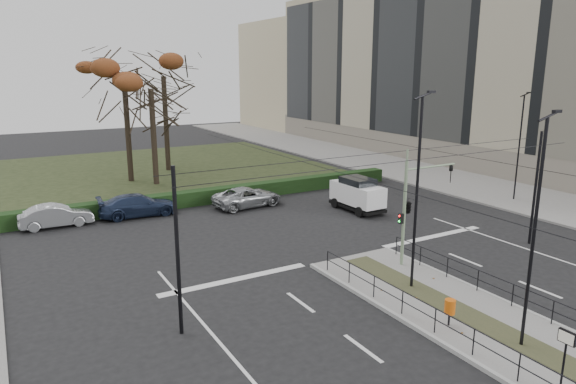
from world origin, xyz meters
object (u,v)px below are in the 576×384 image
parked_car_second (56,216)px  parked_car_third (138,205)px  traffic_light (409,205)px  streetlamp_median_far (417,191)px  white_van (357,193)px  rust_tree (124,73)px  info_panel (566,345)px  streetlamp_sidewalk (519,146)px  litter_bin (450,307)px  bare_tree_near (151,96)px  parked_car_fourth (248,197)px  bare_tree_center (164,83)px  streetlamp_median_near (535,232)px

parked_car_second → parked_car_third: 4.77m
traffic_light → streetlamp_median_far: size_ratio=0.60×
white_van → rust_tree: size_ratio=0.35×
traffic_light → white_van: (3.99, 9.01, -1.83)m
info_panel → rust_tree: bearing=95.8°
parked_car_second → rust_tree: bearing=-32.1°
info_panel → streetlamp_sidewalk: bearing=39.7°
litter_bin → parked_car_third: 21.08m
info_panel → streetlamp_sidewalk: size_ratio=0.26×
parked_car_third → bare_tree_near: (3.53, 8.36, 6.33)m
parked_car_third → white_van: 14.09m
streetlamp_median_far → parked_car_fourth: size_ratio=1.70×
traffic_light → white_van: traffic_light is taller
streetlamp_sidewalk → bare_tree_center: (-17.82, 23.00, 3.95)m
traffic_light → parked_car_fourth: size_ratio=1.03×
info_panel → streetlamp_sidewalk: (18.33, 15.22, 2.27)m
white_van → rust_tree: bearing=123.1°
white_van → parked_car_second: bearing=161.1°
traffic_light → parked_car_second: 20.36m
streetlamp_median_near → bare_tree_near: bearing=96.5°
streetlamp_median_far → streetlamp_sidewalk: (16.81, 7.64, -0.35)m
streetlamp_median_near → parked_car_fourth: size_ratio=1.62×
traffic_light → streetlamp_sidewalk: (15.17, 5.51, 0.93)m
parked_car_second → bare_tree_center: bare_tree_center is taller
parked_car_second → traffic_light: bearing=-136.9°
white_van → litter_bin: bearing=-115.6°
streetlamp_median_far → parked_car_second: (-11.92, 17.14, -3.59)m
info_panel → streetlamp_median_near: (1.38, 2.22, 2.42)m
traffic_light → parked_car_fourth: 13.87m
streetlamp_median_near → bare_tree_center: bare_tree_center is taller
streetlamp_median_far → bare_tree_center: bearing=91.9°
parked_car_third → white_van: white_van is taller
parked_car_second → rust_tree: size_ratio=0.36×
white_van → rust_tree: (-10.73, 16.44, 7.60)m
streetlamp_median_near → white_van: 17.72m
streetlamp_sidewalk → rust_tree: size_ratio=0.65×
bare_tree_center → litter_bin: bearing=-90.4°
info_panel → bare_tree_near: bare_tree_near is taller
streetlamp_median_far → rust_tree: 28.41m
parked_car_second → parked_car_fourth: bearing=-96.0°
bare_tree_center → bare_tree_near: bare_tree_center is taller
white_van → streetlamp_median_near: bearing=-109.3°
parked_car_third → parked_car_fourth: size_ratio=1.02×
traffic_light → parked_car_fourth: (-1.77, 13.56, -2.33)m
bare_tree_center → bare_tree_near: (-2.61, -5.25, -0.83)m
info_panel → parked_car_fourth: 23.33m
traffic_light → rust_tree: size_ratio=0.43×
streetlamp_median_far → white_van: bearing=63.2°
streetlamp_median_near → rust_tree: rust_tree is taller
white_van → bare_tree_near: bare_tree_near is taller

